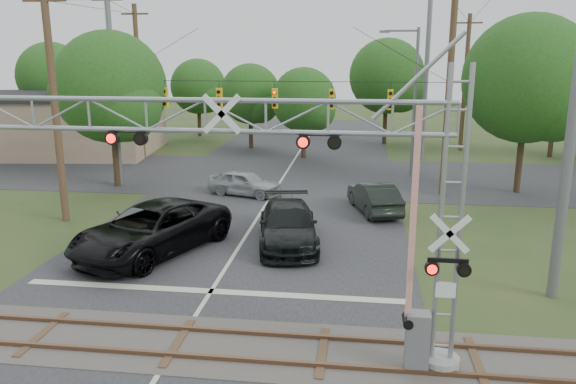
# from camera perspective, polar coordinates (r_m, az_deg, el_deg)

# --- Properties ---
(road_main) EXTENTS (14.00, 90.00, 0.02)m
(road_main) POSITION_cam_1_polar(r_m,az_deg,el_deg) (23.40, -4.97, -5.58)
(road_main) COLOR #252527
(road_main) RESTS_ON ground
(road_cross) EXTENTS (90.00, 12.00, 0.02)m
(road_cross) POSITION_cam_1_polar(r_m,az_deg,el_deg) (36.69, -0.35, 1.72)
(road_cross) COLOR #252527
(road_cross) RESTS_ON ground
(railroad_track) EXTENTS (90.00, 3.20, 0.17)m
(railroad_track) POSITION_cam_1_polar(r_m,az_deg,el_deg) (16.34, -11.11, -14.83)
(railroad_track) COLOR #433F3A
(railroad_track) RESTS_ON ground
(crossing_gantry) EXTENTS (12.44, 0.97, 7.63)m
(crossing_gantry) POSITION_cam_1_polar(r_m,az_deg,el_deg) (13.58, 1.25, 0.97)
(crossing_gantry) COLOR gray
(crossing_gantry) RESTS_ON ground
(traffic_signal_span) EXTENTS (19.34, 0.36, 11.50)m
(traffic_signal_span) POSITION_cam_1_polar(r_m,az_deg,el_deg) (31.83, 0.35, 10.15)
(traffic_signal_span) COLOR slate
(traffic_signal_span) RESTS_ON ground
(pickup_black) EXTENTS (5.76, 7.78, 1.97)m
(pickup_black) POSITION_cam_1_polar(r_m,az_deg,el_deg) (23.06, -13.67, -3.69)
(pickup_black) COLOR black
(pickup_black) RESTS_ON ground
(car_dark) EXTENTS (3.24, 6.10, 1.68)m
(car_dark) POSITION_cam_1_polar(r_m,az_deg,el_deg) (23.41, 0.00, -3.37)
(car_dark) COLOR black
(car_dark) RESTS_ON ground
(sedan_silver) EXTENTS (4.48, 2.82, 1.42)m
(sedan_silver) POSITION_cam_1_polar(r_m,az_deg,el_deg) (31.57, -4.42, 0.94)
(sedan_silver) COLOR #93979A
(sedan_silver) RESTS_ON ground
(suv_dark) EXTENTS (2.86, 4.91, 1.53)m
(suv_dark) POSITION_cam_1_polar(r_m,az_deg,el_deg) (28.47, 8.75, -0.53)
(suv_dark) COLOR black
(suv_dark) RESTS_ON ground
(commercial_building) EXTENTS (20.79, 12.24, 4.63)m
(commercial_building) POSITION_cam_1_polar(r_m,az_deg,el_deg) (49.34, -24.72, 6.35)
(commercial_building) COLOR #867259
(commercial_building) RESTS_ON ground
(streetlight) EXTENTS (2.49, 0.26, 9.33)m
(streetlight) POSITION_cam_1_polar(r_m,az_deg,el_deg) (36.90, 12.50, 9.64)
(streetlight) COLOR slate
(streetlight) RESTS_ON ground
(utility_poles) EXTENTS (26.45, 29.22, 13.77)m
(utility_poles) POSITION_cam_1_polar(r_m,az_deg,el_deg) (34.17, 4.82, 11.16)
(utility_poles) COLOR #493321
(utility_poles) RESTS_ON ground
(treeline) EXTENTS (53.00, 26.55, 9.94)m
(treeline) POSITION_cam_1_polar(r_m,az_deg,el_deg) (42.36, 3.52, 10.99)
(treeline) COLOR #372819
(treeline) RESTS_ON ground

